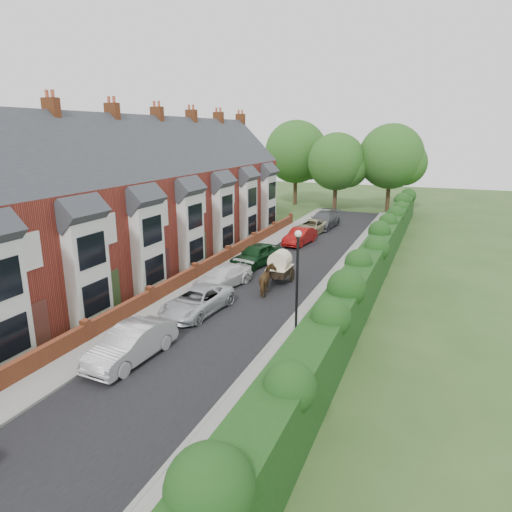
% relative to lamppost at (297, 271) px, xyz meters
% --- Properties ---
extents(ground, '(140.00, 140.00, 0.00)m').
position_rel_lamppost_xyz_m(ground, '(-3.40, -4.00, -3.30)').
color(ground, '#2D4C1E').
rests_on(ground, ground).
extents(road, '(6.00, 58.00, 0.02)m').
position_rel_lamppost_xyz_m(road, '(-3.90, 7.00, -3.29)').
color(road, black).
rests_on(road, ground).
extents(pavement_hedge_side, '(2.20, 58.00, 0.12)m').
position_rel_lamppost_xyz_m(pavement_hedge_side, '(0.20, 7.00, -3.24)').
color(pavement_hedge_side, gray).
rests_on(pavement_hedge_side, ground).
extents(pavement_house_side, '(1.70, 58.00, 0.12)m').
position_rel_lamppost_xyz_m(pavement_house_side, '(-7.75, 7.00, -3.24)').
color(pavement_house_side, gray).
rests_on(pavement_house_side, ground).
extents(kerb_hedge_side, '(0.18, 58.00, 0.13)m').
position_rel_lamppost_xyz_m(kerb_hedge_side, '(-0.85, 7.00, -3.23)').
color(kerb_hedge_side, gray).
rests_on(kerb_hedge_side, ground).
extents(kerb_house_side, '(0.18, 58.00, 0.13)m').
position_rel_lamppost_xyz_m(kerb_house_side, '(-6.95, 7.00, -3.23)').
color(kerb_house_side, gray).
rests_on(kerb_house_side, ground).
extents(hedge, '(2.10, 58.00, 2.85)m').
position_rel_lamppost_xyz_m(hedge, '(2.00, 7.00, -1.70)').
color(hedge, '#103410').
rests_on(hedge, ground).
extents(terrace_row, '(9.05, 40.50, 11.50)m').
position_rel_lamppost_xyz_m(terrace_row, '(-14.27, 5.98, 1.18)').
color(terrace_row, '#993427').
rests_on(terrace_row, ground).
extents(garden_wall_row, '(0.35, 40.35, 1.10)m').
position_rel_lamppost_xyz_m(garden_wall_row, '(-8.75, 6.00, -2.84)').
color(garden_wall_row, brown).
rests_on(garden_wall_row, ground).
extents(lamppost, '(0.32, 0.32, 5.16)m').
position_rel_lamppost_xyz_m(lamppost, '(0.00, 0.00, 0.00)').
color(lamppost, black).
rests_on(lamppost, ground).
extents(tree_far_left, '(7.14, 6.80, 9.29)m').
position_rel_lamppost_xyz_m(tree_far_left, '(-6.05, 36.08, 2.41)').
color(tree_far_left, '#332316').
rests_on(tree_far_left, ground).
extents(tree_far_right, '(7.98, 7.60, 10.31)m').
position_rel_lamppost_xyz_m(tree_far_right, '(-0.01, 38.08, 3.02)').
color(tree_far_right, '#332316').
rests_on(tree_far_right, ground).
extents(tree_far_back, '(8.40, 8.00, 10.82)m').
position_rel_lamppost_xyz_m(tree_far_back, '(-11.99, 39.08, 3.32)').
color(tree_far_back, '#332316').
rests_on(tree_far_back, ground).
extents(car_silver_a, '(1.85, 4.62, 1.49)m').
position_rel_lamppost_xyz_m(car_silver_a, '(-5.76, -4.60, -2.55)').
color(car_silver_a, '#BBBBC0').
rests_on(car_silver_a, ground).
extents(car_silver_b, '(2.61, 4.98, 1.34)m').
position_rel_lamppost_xyz_m(car_silver_b, '(-5.79, 1.00, -2.63)').
color(car_silver_b, silver).
rests_on(car_silver_b, ground).
extents(car_white, '(2.85, 4.79, 1.30)m').
position_rel_lamppost_xyz_m(car_white, '(-6.40, 5.33, -2.65)').
color(car_white, white).
rests_on(car_white, ground).
extents(car_green, '(2.91, 4.92, 1.57)m').
position_rel_lamppost_xyz_m(car_green, '(-6.28, 10.45, -2.51)').
color(car_green, black).
rests_on(car_green, ground).
extents(car_red, '(2.01, 4.42, 1.40)m').
position_rel_lamppost_xyz_m(car_red, '(-5.24, 17.80, -2.59)').
color(car_red, maroon).
rests_on(car_red, ground).
extents(car_beige, '(2.73, 4.88, 1.29)m').
position_rel_lamppost_xyz_m(car_beige, '(-5.50, 22.39, -2.65)').
color(car_beige, tan).
rests_on(car_beige, ground).
extents(car_grey, '(2.60, 5.69, 1.61)m').
position_rel_lamppost_xyz_m(car_grey, '(-5.11, 25.40, -2.49)').
color(car_grey, '#505157').
rests_on(car_grey, ground).
extents(horse, '(1.39, 2.19, 1.71)m').
position_rel_lamppost_xyz_m(horse, '(-3.37, 5.13, -2.44)').
color(horse, brown).
rests_on(horse, ground).
extents(horse_cart, '(1.34, 2.96, 2.14)m').
position_rel_lamppost_xyz_m(horse_cart, '(-3.37, 7.31, -2.07)').
color(horse_cart, black).
rests_on(horse_cart, ground).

